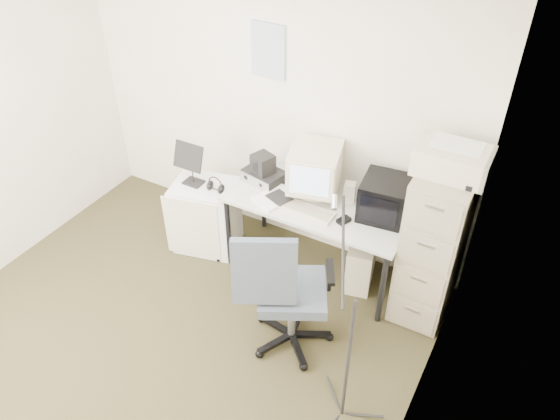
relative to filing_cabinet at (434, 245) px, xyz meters
The scene contains 22 objects.
floor 2.26m from the filing_cabinet, 136.87° to the right, with size 3.60×3.60×0.01m, color #2F2B18.
ceiling 2.85m from the filing_cabinet, 136.87° to the right, with size 3.60×3.60×0.01m, color white.
wall_back 1.72m from the filing_cabinet, 168.55° to the left, with size 3.60×0.02×2.50m, color white.
wall_right 1.61m from the filing_cabinet, 81.54° to the right, with size 0.02×3.60×2.50m, color white.
wall_calendar 1.97m from the filing_cabinet, 169.10° to the left, with size 0.30×0.02×0.44m, color white.
filing_cabinet is the anchor object (origin of this frame).
printer 0.75m from the filing_cabinet, 90.00° to the right, with size 0.49×0.34×0.19m, color beige.
desk 0.99m from the filing_cabinet, behind, with size 1.50×0.70×0.73m, color silver.
crt_monitor 1.08m from the filing_cabinet, behind, with size 0.39×0.41×0.43m, color beige.
crt_tv 0.51m from the filing_cabinet, behind, with size 0.35×0.37×0.32m, color black.
desk_speaker 0.77m from the filing_cabinet, behind, with size 0.09×0.09×0.17m, color beige.
keyboard 1.00m from the filing_cabinet, 168.38° to the right, with size 0.45×0.16×0.03m, color beige.
mouse 0.70m from the filing_cabinet, 165.63° to the right, with size 0.06×0.11×0.03m, color black.
radio_receiver 1.50m from the filing_cabinet, behind, with size 0.33×0.24×0.10m, color black.
radio_speaker 1.51m from the filing_cabinet, behind, with size 0.16×0.15×0.16m, color black.
papers 1.29m from the filing_cabinet, behind, with size 0.24×0.32×0.02m, color white.
pc_tower 0.71m from the filing_cabinet, behind, with size 0.20×0.46×0.43m, color beige.
office_chair 1.13m from the filing_cabinet, 132.26° to the right, with size 0.63×0.63×1.08m, color #48525E.
side_cart 2.00m from the filing_cabinet, behind, with size 0.53×0.43×0.66m, color white.
music_stand 2.08m from the filing_cabinet, behind, with size 0.28×0.15×0.40m, color black.
headphones 1.84m from the filing_cabinet, behind, with size 0.15×0.15×0.03m, color black.
mic_stand 1.24m from the filing_cabinet, 97.53° to the right, with size 0.02×0.02×1.44m, color black.
Camera 1 is at (2.07, -1.80, 3.34)m, focal length 35.00 mm.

